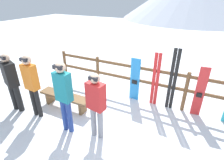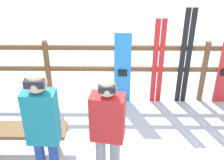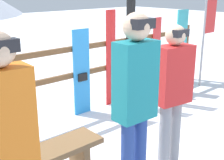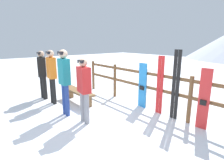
# 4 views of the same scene
# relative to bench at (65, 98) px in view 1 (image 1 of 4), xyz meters

# --- Properties ---
(ground_plane) EXTENTS (40.00, 40.00, 0.00)m
(ground_plane) POSITION_rel_bench_xyz_m (1.68, -0.51, -0.32)
(ground_plane) COLOR white
(fence) EXTENTS (5.65, 0.10, 1.18)m
(fence) POSITION_rel_bench_xyz_m (1.68, 1.37, 0.38)
(fence) COLOR brown
(fence) RESTS_ON ground
(bench) EXTENTS (1.59, 0.36, 0.42)m
(bench) POSITION_rel_bench_xyz_m (0.00, 0.00, 0.00)
(bench) COLOR brown
(bench) RESTS_ON ground
(person_orange) EXTENTS (0.38, 0.23, 1.72)m
(person_orange) POSITION_rel_bench_xyz_m (-0.43, -0.64, 0.71)
(person_orange) COLOR black
(person_orange) RESTS_ON ground
(person_red) EXTENTS (0.43, 0.28, 1.60)m
(person_red) POSITION_rel_bench_xyz_m (1.41, -0.58, 0.61)
(person_red) COLOR gray
(person_red) RESTS_ON ground
(person_black) EXTENTS (0.53, 0.40, 1.67)m
(person_black) POSITION_rel_bench_xyz_m (-1.15, -0.69, 0.64)
(person_black) COLOR black
(person_black) RESTS_ON ground
(person_teal) EXTENTS (0.38, 0.23, 1.77)m
(person_teal) POSITION_rel_bench_xyz_m (0.68, -0.73, 0.74)
(person_teal) COLOR navy
(person_teal) RESTS_ON ground
(snowboard_blue) EXTENTS (0.29, 0.06, 1.35)m
(snowboard_blue) POSITION_rel_bench_xyz_m (1.63, 1.31, 0.35)
(snowboard_blue) COLOR #288CE0
(snowboard_blue) RESTS_ON ground
(ski_pair_red) EXTENTS (0.20, 0.02, 1.61)m
(ski_pair_red) POSITION_rel_bench_xyz_m (2.24, 1.32, 0.48)
(ski_pair_red) COLOR red
(ski_pair_red) RESTS_ON ground
(ski_pair_black) EXTENTS (0.19, 0.02, 1.79)m
(ski_pair_black) POSITION_rel_bench_xyz_m (2.70, 1.32, 0.57)
(ski_pair_black) COLOR black
(ski_pair_black) RESTS_ON ground
(snowboard_red) EXTENTS (0.24, 0.08, 1.41)m
(snowboard_red) POSITION_rel_bench_xyz_m (3.41, 1.31, 0.38)
(snowboard_red) COLOR red
(snowboard_red) RESTS_ON ground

